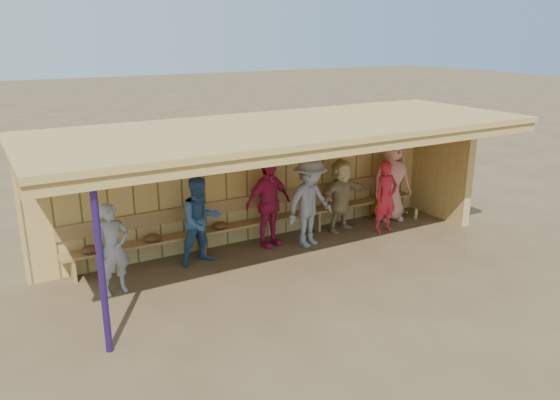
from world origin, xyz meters
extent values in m
plane|color=brown|center=(0.00, 0.00, 0.00)|extent=(90.00, 90.00, 0.00)
imported|color=gray|center=(-3.09, 0.25, 0.75)|extent=(0.60, 0.44, 1.50)
imported|color=#315789|center=(-1.44, 0.67, 0.80)|extent=(0.82, 0.66, 1.60)
imported|color=#BB1E46|center=(0.01, 0.81, 0.86)|extent=(1.05, 0.53, 1.72)
imported|color=gray|center=(0.71, 0.43, 0.87)|extent=(1.24, 0.88, 1.75)
imported|color=tan|center=(1.73, 0.81, 0.77)|extent=(1.48, 0.75, 1.53)
imported|color=red|center=(2.48, 0.28, 0.75)|extent=(0.55, 0.36, 1.50)
imported|color=#E28D7F|center=(3.09, 0.81, 0.91)|extent=(0.98, 0.73, 1.83)
cube|color=tan|center=(0.00, 1.35, 1.20)|extent=(8.60, 0.20, 2.40)
cube|color=tan|center=(4.20, 0.45, 1.20)|extent=(0.20, 1.62, 2.40)
cube|color=tan|center=(0.00, 0.00, 2.45)|extent=(8.80, 3.20, 0.10)
cube|color=tan|center=(0.00, -1.50, 2.32)|extent=(8.80, 0.10, 0.18)
cube|color=tan|center=(-3.80, 0.00, 2.31)|extent=(0.08, 3.00, 0.16)
cube|color=tan|center=(-2.85, 0.00, 2.31)|extent=(0.08, 3.00, 0.16)
cube|color=tan|center=(-1.90, 0.00, 2.31)|extent=(0.08, 3.00, 0.16)
cube|color=tan|center=(-0.95, 0.00, 2.31)|extent=(0.08, 3.00, 0.16)
cube|color=tan|center=(0.00, 0.00, 2.31)|extent=(0.08, 3.00, 0.16)
cube|color=tan|center=(0.95, 0.00, 2.31)|extent=(0.08, 3.00, 0.16)
cube|color=tan|center=(1.90, 0.00, 2.31)|extent=(0.08, 3.00, 0.16)
cube|color=tan|center=(2.85, 0.00, 2.31)|extent=(0.08, 3.00, 0.16)
cube|color=tan|center=(3.80, 0.00, 2.31)|extent=(0.08, 3.00, 0.16)
cylinder|color=navy|center=(-3.60, -1.40, 1.20)|extent=(0.09, 0.09, 2.40)
cube|color=#A47C46|center=(0.00, 1.06, 0.42)|extent=(7.60, 0.32, 0.05)
cube|color=#A47C46|center=(0.00, 1.22, 0.80)|extent=(7.60, 0.04, 0.26)
cube|color=#A47C46|center=(-3.60, 1.06, 0.20)|extent=(0.06, 0.29, 0.40)
cube|color=#A47C46|center=(-1.29, 1.06, 0.20)|extent=(0.06, 0.29, 0.40)
cube|color=#A47C46|center=(1.29, 1.06, 0.20)|extent=(0.06, 0.29, 0.40)
cube|color=#A47C46|center=(3.60, 1.06, 0.20)|extent=(0.06, 0.29, 0.40)
cylinder|color=orange|center=(2.72, 0.86, 0.40)|extent=(0.13, 0.41, 0.80)
sphere|color=yellow|center=(3.65, 0.86, 0.04)|extent=(0.08, 0.08, 0.08)
ellipsoid|color=#593319|center=(-3.30, 1.01, 0.52)|extent=(0.30, 0.24, 0.14)
ellipsoid|color=#593319|center=(-2.23, 1.01, 0.52)|extent=(0.30, 0.24, 0.14)
ellipsoid|color=#593319|center=(-0.93, 1.01, 0.52)|extent=(0.30, 0.24, 0.14)
cylinder|color=#A3DF6F|center=(1.60, 1.11, 0.56)|extent=(0.07, 0.07, 0.22)
cylinder|color=orange|center=(3.03, 1.11, 0.56)|extent=(0.07, 0.07, 0.22)
cylinder|color=#9ECA65|center=(3.65, 0.56, 0.11)|extent=(0.07, 0.07, 0.22)
camera|label=1|loc=(-4.80, -7.93, 4.00)|focal=35.00mm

